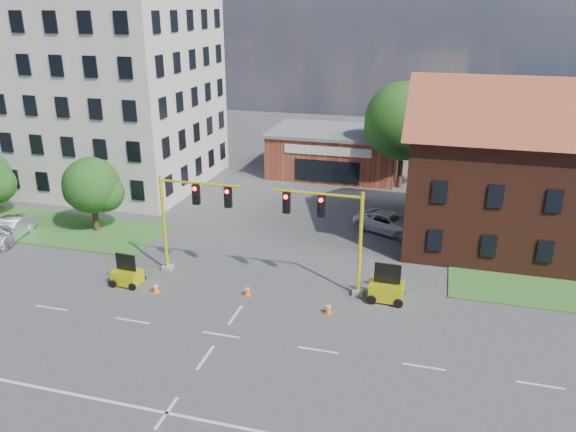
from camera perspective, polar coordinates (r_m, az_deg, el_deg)
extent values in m
plane|color=#3D3D3F|center=(29.14, -6.79, -11.90)|extent=(120.00, 120.00, 0.00)
cube|color=#2F5B22|center=(46.78, -25.28, -0.80)|extent=(22.00, 6.00, 0.08)
cube|color=#2F5B22|center=(36.17, 27.17, -7.30)|extent=(14.00, 4.00, 0.08)
cube|color=beige|center=(53.87, -18.69, 13.71)|extent=(18.00, 15.00, 20.00)
cube|color=maroon|center=(55.17, 4.85, 6.38)|extent=(12.00, 8.00, 4.00)
cube|color=slate|center=(54.68, 4.92, 8.56)|extent=(12.40, 8.40, 0.30)
cube|color=silver|center=(51.02, 4.02, 6.60)|extent=(8.00, 0.10, 0.80)
cube|color=black|center=(51.52, 3.97, 4.55)|extent=(6.00, 0.10, 2.00)
cube|color=#532519|center=(41.12, 26.36, 2.09)|extent=(20.00, 10.00, 8.00)
cylinder|color=#3D2516|center=(51.47, 11.36, 5.16)|extent=(0.44, 0.44, 4.29)
sphere|color=#184716|center=(50.58, 11.68, 9.42)|extent=(6.88, 6.88, 6.88)
sphere|color=#184716|center=(51.00, 13.18, 8.27)|extent=(4.81, 4.81, 4.81)
cylinder|color=#3D2516|center=(43.18, -19.00, 0.10)|extent=(0.44, 0.44, 2.49)
sphere|color=#184716|center=(42.47, -19.36, 2.96)|extent=(4.04, 4.04, 4.04)
sphere|color=#184716|center=(42.43, -18.14, 2.29)|extent=(2.83, 2.83, 2.83)
cube|color=gray|center=(36.11, -12.12, -5.15)|extent=(0.60, 0.60, 0.30)
cylinder|color=#FFF915|center=(34.94, -12.48, -0.80)|extent=(0.20, 0.20, 6.20)
cylinder|color=#FFF915|center=(32.96, -8.99, 3.29)|extent=(5.00, 0.14, 0.14)
cube|color=black|center=(33.27, -9.32, 2.18)|extent=(0.40, 0.32, 1.20)
cube|color=black|center=(32.51, -6.10, 1.89)|extent=(0.40, 0.32, 1.20)
sphere|color=#FF0C07|center=(32.99, -9.48, 2.74)|extent=(0.24, 0.24, 0.24)
cube|color=gray|center=(32.71, 7.11, -7.70)|extent=(0.60, 0.60, 0.30)
cylinder|color=#FFF915|center=(31.42, 7.35, -2.96)|extent=(0.20, 0.20, 6.20)
cylinder|color=#FFF915|center=(30.82, 2.99, 2.29)|extent=(5.00, 0.14, 0.14)
cube|color=black|center=(31.00, 3.41, 1.02)|extent=(0.40, 0.32, 1.20)
cube|color=black|center=(31.45, -0.15, 1.35)|extent=(0.40, 0.32, 1.20)
sphere|color=#FF0C07|center=(30.70, 3.36, 1.62)|extent=(0.24, 0.24, 0.24)
cube|color=#FFF915|center=(34.75, -16.00, -5.95)|extent=(1.73, 1.22, 0.83)
cube|color=black|center=(34.34, -16.16, -4.51)|extent=(1.29, 0.21, 1.01)
cube|color=#FFF915|center=(32.18, 9.96, -7.51)|extent=(1.91, 1.30, 0.94)
cube|color=black|center=(31.68, 10.09, -5.76)|extent=(1.47, 0.15, 1.15)
cube|color=#FF600D|center=(33.64, -13.25, -7.53)|extent=(0.38, 0.38, 0.04)
cone|color=#FF600D|center=(33.49, -13.30, -7.04)|extent=(0.40, 0.40, 0.70)
cylinder|color=silver|center=(33.45, -13.31, -6.93)|extent=(0.27, 0.27, 0.09)
cube|color=#FF600D|center=(32.52, -4.16, -8.03)|extent=(0.38, 0.38, 0.04)
cone|color=#FF600D|center=(32.36, -4.17, -7.52)|extent=(0.40, 0.40, 0.70)
cylinder|color=silver|center=(32.33, -4.18, -7.41)|extent=(0.27, 0.27, 0.09)
cube|color=#FF600D|center=(30.81, 4.09, -9.79)|extent=(0.38, 0.38, 0.04)
cone|color=#FF600D|center=(30.64, 4.10, -9.26)|extent=(0.40, 0.40, 0.70)
cylinder|color=silver|center=(30.61, 4.11, -9.14)|extent=(0.27, 0.27, 0.09)
cube|color=#FF600D|center=(34.06, 8.47, -6.80)|extent=(0.38, 0.38, 0.04)
cone|color=#FF600D|center=(33.91, 8.50, -6.31)|extent=(0.40, 0.40, 0.70)
cylinder|color=silver|center=(33.87, 8.50, -6.20)|extent=(0.27, 0.27, 0.09)
imported|color=silver|center=(41.45, 10.29, -0.67)|extent=(5.80, 4.33, 1.46)
imported|color=#B6B7BE|center=(44.13, -26.39, -1.24)|extent=(2.36, 4.73, 1.49)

